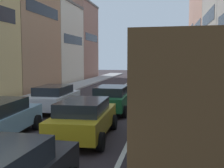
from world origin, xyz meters
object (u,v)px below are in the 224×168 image
sedan_right_lane_behind_truck (176,100)px  bus_mid_queue_primary (173,61)px  removalist_box_truck (190,95)px  wagon_right_lane_far (171,89)px  hatchback_centre_lane_third (112,98)px  sedan_left_lane_third (55,98)px  sedan_centre_lane_second (84,118)px

sedan_right_lane_behind_truck → bus_mid_queue_primary: bearing=0.3°
sedan_right_lane_behind_truck → bus_mid_queue_primary: 9.68m
removalist_box_truck → wagon_right_lane_far: (-0.35, 12.95, -1.18)m
removalist_box_truck → hatchback_centre_lane_third: size_ratio=1.81×
sedan_left_lane_third → bus_mid_queue_primary: bearing=-36.1°
wagon_right_lane_far → hatchback_centre_lane_third: bearing=154.0°
removalist_box_truck → bus_mid_queue_primary: 16.53m
wagon_right_lane_far → sedan_left_lane_third: bearing=136.8°
sedan_centre_lane_second → sedan_right_lane_behind_truck: same height
bus_mid_queue_primary → sedan_left_lane_third: bearing=144.3°
removalist_box_truck → sedan_centre_lane_second: (-3.73, 1.75, -1.18)m
wagon_right_lane_far → bus_mid_queue_primary: bus_mid_queue_primary is taller
sedan_left_lane_third → bus_mid_queue_primary: bus_mid_queue_primary is taller
hatchback_centre_lane_third → sedan_right_lane_behind_truck: bearing=-91.0°
removalist_box_truck → sedan_left_lane_third: 9.78m
sedan_centre_lane_second → bus_mid_queue_primary: (3.57, 14.76, 2.03)m
sedan_right_lane_behind_truck → wagon_right_lane_far: bearing=2.2°
removalist_box_truck → bus_mid_queue_primary: size_ratio=0.74×
hatchback_centre_lane_third → wagon_right_lane_far: size_ratio=0.98×
removalist_box_truck → hatchback_centre_lane_third: removalist_box_truck is taller
bus_mid_queue_primary → hatchback_centre_lane_third: bearing=158.6°
hatchback_centre_lane_third → sedan_right_lane_behind_truck: same height
wagon_right_lane_far → removalist_box_truck: bearing=-174.7°
hatchback_centre_lane_third → sedan_right_lane_behind_truck: (3.53, -0.09, 0.00)m
removalist_box_truck → sedan_right_lane_behind_truck: removalist_box_truck is taller
removalist_box_truck → wagon_right_lane_far: removalist_box_truck is taller
sedan_left_lane_third → sedan_right_lane_behind_truck: (6.82, 0.29, 0.00)m
sedan_centre_lane_second → sedan_left_lane_third: (-3.24, 5.01, 0.00)m
sedan_centre_lane_second → hatchback_centre_lane_third: bearing=-2.4°
sedan_centre_lane_second → sedan_left_lane_third: same height
removalist_box_truck → sedan_left_lane_third: (-6.97, 6.76, -1.18)m
sedan_right_lane_behind_truck → sedan_left_lane_third: bearing=92.6°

